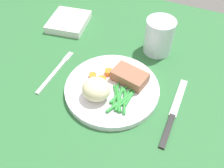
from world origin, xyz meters
The scene contains 10 objects.
dining_table centered at (0.00, 0.00, 1.00)cm, with size 120.00×90.00×2.00cm.
dinner_plate centered at (-0.59, -2.13, 2.80)cm, with size 23.07×23.07×1.60cm, color white.
meat_portion centered at (2.52, 1.50, 5.01)cm, with size 8.41×5.03×2.82cm, color #936047.
mashed_potatoes centered at (-2.67, -6.28, 6.15)cm, with size 6.58×6.19×5.10cm, color beige.
carrot_slices centered at (-3.91, -0.86, 4.12)cm, with size 5.25×5.64×1.29cm.
green_beans centered at (2.87, -4.83, 3.97)cm, with size 5.95×9.83×0.83cm.
fork centered at (-16.97, -2.39, 2.20)cm, with size 1.44×16.60×0.40cm.
knife centered at (15.00, -2.41, 2.20)cm, with size 1.70×20.50×0.64cm.
water_glass centered at (4.90, 17.22, 6.32)cm, with size 7.98×7.98×9.91cm.
napkin centered at (-24.72, 17.72, 3.13)cm, with size 11.43×12.60×2.26cm, color white.
Camera 1 is at (15.12, -37.16, 48.21)cm, focal length 38.85 mm.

